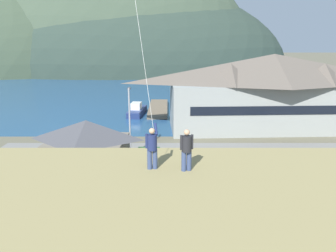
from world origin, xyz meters
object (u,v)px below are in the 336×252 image
object	(u,v)px
parked_car_corner_spot	(231,165)
person_kite_flyer	(152,147)
parking_light_pole	(129,118)
person_companion	(186,149)
parked_car_back_row_right	(324,160)
parked_car_front_row_silver	(197,183)
moored_boat_outer_mooring	(179,108)
parked_car_front_row_end	(50,193)
storage_shed_near_lot	(87,148)
wharf_dock	(158,108)
parked_car_lone_by_shed	(304,185)
moored_boat_wharfside	(136,111)
parked_car_front_row_red	(149,158)
harbor_lodge	(272,90)
parked_car_mid_row_far	(13,161)
parked_car_mid_row_near	(130,183)

from	to	relation	value
parked_car_corner_spot	person_kite_flyer	distance (m)	17.72
parking_light_pole	person_companion	xyz separation A→B (m)	(4.71, -20.35, 3.56)
parked_car_back_row_right	parked_car_front_row_silver	size ratio (longest dim) A/B	0.99
moored_boat_outer_mooring	parked_car_front_row_end	distance (m)	34.48
parked_car_front_row_end	person_kite_flyer	distance (m)	14.14
moored_boat_outer_mooring	parked_car_back_row_right	distance (m)	28.90
storage_shed_near_lot	parked_car_front_row_end	xyz separation A→B (m)	(-1.51, -5.71, -1.65)
wharf_dock	parked_car_lone_by_shed	size ratio (longest dim) A/B	3.27
wharf_dock	moored_boat_wharfside	bearing A→B (deg)	-133.04
person_kite_flyer	parked_car_front_row_red	bearing A→B (deg)	93.73
wharf_dock	storage_shed_near_lot	bearing A→B (deg)	-100.90
moored_boat_outer_mooring	parked_car_corner_spot	world-z (taller)	moored_boat_outer_mooring
harbor_lodge	parking_light_pole	bearing A→B (deg)	-148.16
parked_car_back_row_right	parking_light_pole	xyz separation A→B (m)	(-18.78, 3.80, 3.20)
parking_light_pole	person_companion	world-z (taller)	person_companion
moored_boat_outer_mooring	parked_car_lone_by_shed	size ratio (longest dim) A/B	1.85
person_kite_flyer	moored_boat_outer_mooring	bearing A→B (deg)	86.52
parked_car_front_row_silver	parked_car_corner_spot	world-z (taller)	same
harbor_lodge	parking_light_pole	world-z (taller)	harbor_lodge
harbor_lodge	parked_car_front_row_silver	world-z (taller)	harbor_lodge
parked_car_back_row_right	person_companion	size ratio (longest dim) A/B	2.46
moored_boat_outer_mooring	parked_car_lone_by_shed	distance (m)	32.53
moored_boat_outer_mooring	parked_car_corner_spot	bearing A→B (deg)	-81.98
storage_shed_near_lot	wharf_dock	xyz separation A→B (m)	(5.50, 28.58, -2.37)
parked_car_front_row_end	parked_car_mid_row_far	bearing A→B (deg)	130.37
parked_car_front_row_end	parked_car_back_row_right	size ratio (longest dim) A/B	0.98
storage_shed_near_lot	parked_car_lone_by_shed	xyz separation A→B (m)	(17.95, -4.22, -1.65)
wharf_dock	moored_boat_outer_mooring	bearing A→B (deg)	-22.37
wharf_dock	parked_car_front_row_end	size ratio (longest dim) A/B	3.33
wharf_dock	parked_car_mid_row_far	distance (m)	30.34
harbor_lodge	parked_car_mid_row_near	world-z (taller)	harbor_lodge
parked_car_corner_spot	parked_car_front_row_silver	bearing A→B (deg)	-132.10
moored_boat_wharfside	parked_car_mid_row_far	size ratio (longest dim) A/B	1.60
parking_light_pole	parked_car_corner_spot	bearing A→B (deg)	-27.61
moored_boat_outer_mooring	person_kite_flyer	size ratio (longest dim) A/B	4.28
storage_shed_near_lot	moored_boat_wharfside	world-z (taller)	storage_shed_near_lot
parked_car_mid_row_near	parked_car_front_row_silver	xyz separation A→B (m)	(5.26, 0.02, 0.00)
parked_car_corner_spot	parked_car_mid_row_far	world-z (taller)	same
harbor_lodge	moored_boat_outer_mooring	world-z (taller)	harbor_lodge
parked_car_mid_row_near	person_kite_flyer	bearing A→B (deg)	-78.42
harbor_lodge	parked_car_front_row_end	world-z (taller)	harbor_lodge
parked_car_front_row_end	parked_car_mid_row_far	distance (m)	8.89
parked_car_lone_by_shed	parked_car_mid_row_near	size ratio (longest dim) A/B	1.00
moored_boat_wharfside	person_companion	world-z (taller)	person_companion
moored_boat_wharfside	parked_car_mid_row_near	world-z (taller)	moored_boat_wharfside
parked_car_mid_row_far	parked_car_back_row_right	bearing A→B (deg)	0.30
parking_light_pole	parked_car_lone_by_shed	bearing A→B (deg)	-32.15
parked_car_front_row_red	person_kite_flyer	bearing A→B (deg)	-86.27
moored_boat_wharfside	parked_car_front_row_end	bearing A→B (deg)	-96.68
parked_car_lone_by_shed	parking_light_pole	bearing A→B (deg)	147.85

